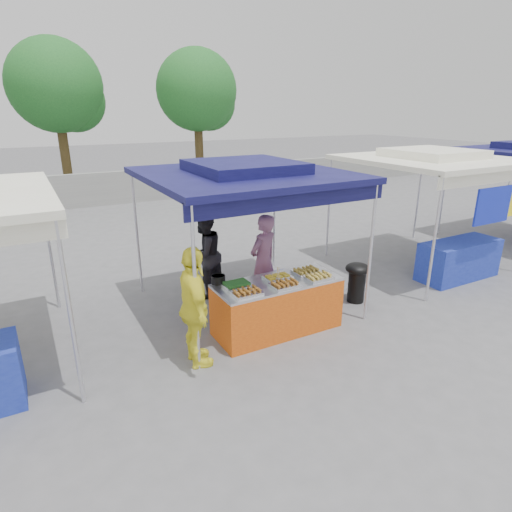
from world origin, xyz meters
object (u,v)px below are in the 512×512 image
vendor_table (277,306)px  wok_burner (357,279)px  cooking_pot (218,279)px  vendor_woman (263,261)px  helper_man (204,254)px  customer_person (195,308)px

vendor_table → wok_burner: vendor_table is taller
cooking_pot → vendor_woman: bearing=25.9°
wok_burner → helper_man: (-2.33, 1.57, 0.39)m
wok_burner → customer_person: (-3.33, -0.51, 0.41)m
helper_man → cooking_pot: bearing=52.2°
cooking_pot → vendor_woman: (1.10, 0.53, -0.07)m
vendor_woman → helper_man: (-0.74, 0.90, -0.01)m
cooking_pot → wok_burner: bearing=-2.9°
vendor_table → helper_man: (-0.49, 1.80, 0.41)m
vendor_woman → customer_person: (-1.74, -1.18, 0.01)m
cooking_pot → vendor_table: bearing=-23.4°
helper_man → vendor_woman: bearing=105.9°
customer_person → wok_burner: bearing=-74.3°
wok_burner → helper_man: bearing=163.0°
vendor_woman → vendor_table: bearing=53.1°
customer_person → vendor_table: bearing=-72.2°
vendor_table → wok_burner: 1.86m
helper_man → customer_person: (-0.99, -2.08, 0.03)m
vendor_table → helper_man: size_ratio=1.20×
cooking_pot → helper_man: bearing=76.0°
vendor_table → wok_burner: (1.85, 0.23, 0.02)m
vendor_table → customer_person: size_ratio=1.17×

